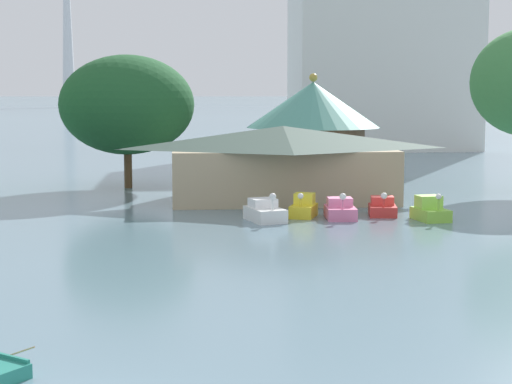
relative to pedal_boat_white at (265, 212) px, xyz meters
The scene contains 9 objects.
pedal_boat_white is the anchor object (origin of this frame).
pedal_boat_yellow 2.87m from the pedal_boat_white, 30.07° to the left, with size 2.03×2.58×1.54m.
pedal_boat_pink 4.59m from the pedal_boat_white, ahead, with size 1.84×2.78×1.64m.
pedal_boat_red 7.49m from the pedal_boat_white, 12.39° to the left, with size 1.95×2.54×1.51m.
pedal_boat_lime 9.65m from the pedal_boat_white, ahead, with size 1.95×2.64×1.68m.
boathouse 9.15m from the pedal_boat_white, 76.56° to the left, with size 16.07×8.38×5.14m.
green_roof_pavilion 23.11m from the pedal_boat_white, 74.31° to the left, with size 11.10×11.10×8.92m.
shoreline_tree_mid 20.69m from the pedal_boat_white, 116.76° to the left, with size 10.34×10.34×10.24m.
background_building_block 64.69m from the pedal_boat_white, 70.80° to the left, with size 23.05×14.71×27.25m.
Camera 1 is at (2.95, -19.14, 7.55)m, focal length 59.74 mm.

